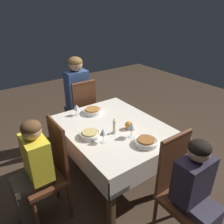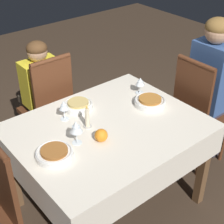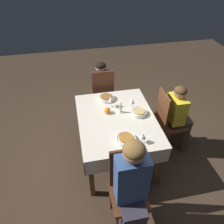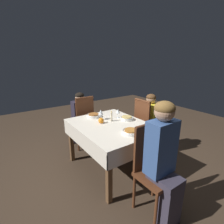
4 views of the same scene
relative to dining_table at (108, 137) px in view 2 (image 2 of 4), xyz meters
The scene contains 14 objects.
ground_plane 0.63m from the dining_table, ahead, with size 8.00×8.00×0.00m, color #3D2D21.
dining_table is the anchor object (origin of this frame).
chair_east 0.87m from the dining_table, ahead, with size 0.37×0.37×1.00m.
chair_north 0.74m from the dining_table, 92.67° to the left, with size 0.37×0.37×1.00m.
person_adult_denim 1.01m from the dining_table, ahead, with size 0.34×0.30×1.27m.
person_child_yellow 0.90m from the dining_table, 92.19° to the left, with size 0.30×0.33×1.07m.
bowl_east 0.42m from the dining_table, ahead, with size 0.23×0.23×0.06m.
wine_glass_east 0.53m from the dining_table, 22.24° to the left, with size 0.07×0.07×0.13m.
bowl_north 0.33m from the dining_table, 95.10° to the left, with size 0.21×0.21×0.06m.
wine_glass_north 0.36m from the dining_table, 125.78° to the left, with size 0.06×0.06×0.14m.
bowl_west 0.46m from the dining_table, behind, with size 0.22×0.22×0.06m.
wine_glass_west 0.34m from the dining_table, behind, with size 0.08×0.08×0.16m.
candle_centerpiece 0.20m from the dining_table, 146.92° to the left, with size 0.05×0.05×0.17m.
orange_fruit 0.21m from the dining_table, 143.36° to the right, with size 0.08×0.08×0.08m, color orange.
Camera 2 is at (-1.15, -1.45, 2.03)m, focal length 55.00 mm.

